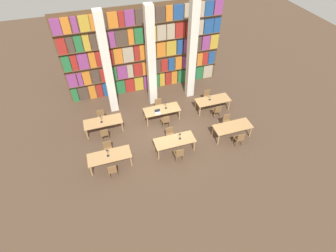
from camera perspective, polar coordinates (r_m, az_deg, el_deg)
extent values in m
plane|color=#4C3828|center=(14.73, -0.15, -1.55)|extent=(40.00, 40.00, 0.00)
cube|color=brown|center=(16.69, -5.12, 16.00)|extent=(9.88, 0.06, 5.50)
cube|color=brown|center=(18.11, -4.58, 8.32)|extent=(9.88, 0.35, 0.03)
cube|color=#236B38|center=(17.60, -19.56, 6.41)|extent=(0.36, 0.20, 0.94)
cube|color=#47382D|center=(17.56, -17.85, 6.80)|extent=(0.60, 0.20, 0.94)
cube|color=orange|center=(17.54, -16.12, 7.18)|extent=(0.42, 0.20, 0.94)
cube|color=maroon|center=(17.54, -14.66, 7.50)|extent=(0.34, 0.20, 0.94)
cube|color=navy|center=(17.54, -12.83, 7.89)|extent=(0.69, 0.20, 0.94)
cube|color=#236B38|center=(17.58, -10.46, 8.38)|extent=(0.66, 0.20, 0.94)
cube|color=maroon|center=(17.65, -8.29, 8.82)|extent=(0.58, 0.20, 0.94)
cube|color=#B7932D|center=(17.72, -6.36, 9.20)|extent=(0.57, 0.20, 0.94)
cube|color=#84387A|center=(17.83, -4.24, 9.60)|extent=(0.66, 0.20, 0.94)
cube|color=#236B38|center=(17.94, -2.56, 9.91)|extent=(0.35, 0.20, 0.94)
cube|color=#B7932D|center=(18.03, -1.34, 10.13)|extent=(0.34, 0.20, 0.94)
cube|color=maroon|center=(18.13, -0.08, 10.35)|extent=(0.36, 0.20, 0.94)
cube|color=orange|center=(18.24, 1.28, 10.58)|extent=(0.40, 0.20, 0.94)
cube|color=#236B38|center=(18.42, 3.06, 10.88)|extent=(0.63, 0.20, 0.94)
cube|color=navy|center=(18.64, 5.06, 11.19)|extent=(0.59, 0.20, 0.94)
cube|color=#236B38|center=(18.84, 6.74, 11.45)|extent=(0.52, 0.20, 0.94)
cube|color=tan|center=(19.08, 8.55, 11.72)|extent=(0.68, 0.20, 0.94)
cube|color=brown|center=(17.50, -4.78, 11.26)|extent=(9.88, 0.35, 0.03)
cube|color=#84387A|center=(17.02, -20.10, 9.29)|extent=(0.54, 0.20, 0.84)
cube|color=#84387A|center=(16.99, -18.58, 9.63)|extent=(0.26, 0.20, 0.84)
cube|color=orange|center=(16.97, -17.26, 9.93)|extent=(0.45, 0.20, 0.84)
cube|color=#47382D|center=(16.96, -15.48, 10.32)|extent=(0.47, 0.20, 0.84)
cube|color=maroon|center=(16.96, -14.03, 10.63)|extent=(0.27, 0.20, 0.84)
cube|color=#236B38|center=(16.98, -12.30, 10.99)|extent=(0.66, 0.20, 0.84)
cube|color=#84387A|center=(17.03, -9.97, 11.46)|extent=(0.61, 0.20, 0.84)
cube|color=tan|center=(17.09, -8.27, 11.79)|extent=(0.35, 0.20, 0.84)
cube|color=maroon|center=(17.16, -6.60, 12.10)|extent=(0.51, 0.20, 0.84)
cube|color=orange|center=(17.22, -5.19, 12.36)|extent=(0.27, 0.20, 0.84)
cube|color=#236B38|center=(17.30, -3.79, 12.60)|extent=(0.43, 0.20, 0.84)
cube|color=#47382D|center=(17.40, -2.36, 12.85)|extent=(0.35, 0.20, 0.84)
cube|color=maroon|center=(17.51, -0.85, 13.10)|extent=(0.42, 0.20, 0.84)
cube|color=navy|center=(17.63, 0.69, 13.34)|extent=(0.42, 0.20, 0.84)
cube|color=orange|center=(17.77, 2.24, 13.57)|extent=(0.45, 0.20, 0.84)
cube|color=#84387A|center=(17.93, 3.82, 13.80)|extent=(0.52, 0.20, 0.84)
cube|color=navy|center=(18.11, 5.45, 14.03)|extent=(0.44, 0.20, 0.84)
cube|color=orange|center=(18.28, 6.83, 14.21)|extent=(0.38, 0.20, 0.84)
cube|color=maroon|center=(18.44, 8.04, 14.37)|extent=(0.39, 0.20, 0.84)
cube|color=navy|center=(18.62, 9.34, 14.52)|extent=(0.45, 0.20, 0.84)
cube|color=brown|center=(16.94, -5.00, 14.40)|extent=(9.88, 0.35, 0.03)
cube|color=#236B38|center=(16.45, -21.25, 12.51)|extent=(0.44, 0.20, 0.93)
cube|color=maroon|center=(16.42, -19.74, 12.86)|extent=(0.34, 0.20, 0.93)
cube|color=#84387A|center=(16.39, -18.00, 13.26)|extent=(0.58, 0.20, 0.93)
cube|color=orange|center=(16.39, -16.14, 13.67)|extent=(0.37, 0.20, 0.93)
cube|color=maroon|center=(16.39, -14.58, 14.00)|extent=(0.46, 0.20, 0.93)
cube|color=maroon|center=(16.41, -12.72, 14.38)|extent=(0.45, 0.20, 0.93)
cube|color=orange|center=(16.45, -10.80, 14.76)|extent=(0.50, 0.20, 0.93)
cube|color=tan|center=(16.52, -8.71, 15.15)|extent=(0.63, 0.20, 0.93)
cube|color=maroon|center=(16.59, -6.86, 15.48)|extent=(0.30, 0.20, 0.93)
cube|color=orange|center=(16.66, -5.40, 15.73)|extent=(0.48, 0.20, 0.93)
cube|color=#B7932D|center=(16.77, -3.61, 16.02)|extent=(0.51, 0.20, 0.93)
cube|color=orange|center=(16.90, -1.56, 16.33)|extent=(0.56, 0.20, 0.93)
cube|color=#B7932D|center=(17.08, 0.65, 16.64)|extent=(0.64, 0.20, 0.93)
cube|color=navy|center=(17.25, 2.54, 16.89)|extent=(0.38, 0.20, 0.93)
cube|color=#84387A|center=(17.38, 3.84, 17.06)|extent=(0.32, 0.20, 0.93)
cube|color=#236B38|center=(17.54, 5.37, 17.24)|extent=(0.51, 0.20, 0.93)
cube|color=#47382D|center=(17.70, 6.73, 17.38)|extent=(0.27, 0.20, 0.93)
cube|color=#84387A|center=(17.88, 8.18, 17.53)|extent=(0.54, 0.20, 0.93)
cube|color=#B7932D|center=(18.12, 9.93, 17.70)|extent=(0.55, 0.20, 0.93)
cube|color=brown|center=(16.43, -5.24, 17.74)|extent=(9.88, 0.35, 0.03)
cube|color=maroon|center=(15.97, -22.19, 15.80)|extent=(0.47, 0.20, 0.89)
cube|color=#47382D|center=(15.93, -20.46, 16.21)|extent=(0.34, 0.20, 0.89)
cube|color=#236B38|center=(15.91, -18.93, 16.56)|extent=(0.40, 0.20, 0.89)
cube|color=#B7932D|center=(15.90, -17.35, 16.92)|extent=(0.35, 0.20, 0.89)
cube|color=#47382D|center=(15.90, -15.88, 17.23)|extent=(0.29, 0.20, 0.89)
cube|color=tan|center=(15.92, -14.09, 17.60)|extent=(0.61, 0.20, 0.89)
cube|color=#84387A|center=(15.95, -12.19, 17.97)|extent=(0.36, 0.20, 0.89)
cube|color=#47382D|center=(16.00, -10.17, 18.35)|extent=(0.69, 0.20, 0.89)
cube|color=orange|center=(16.07, -8.14, 18.70)|extent=(0.32, 0.20, 0.89)
cube|color=#236B38|center=(16.15, -6.40, 18.98)|extent=(0.51, 0.20, 0.89)
cube|color=#B7932D|center=(16.24, -4.75, 19.24)|extent=(0.26, 0.20, 0.89)
cube|color=#B7932D|center=(16.32, -3.41, 19.43)|extent=(0.41, 0.20, 0.89)
cube|color=tan|center=(16.45, -1.47, 19.69)|extent=(0.56, 0.20, 0.89)
cube|color=tan|center=(16.60, 0.55, 19.94)|extent=(0.49, 0.20, 0.89)
cube|color=maroon|center=(16.78, 2.60, 20.18)|extent=(0.62, 0.20, 0.89)
cube|color=maroon|center=(16.98, 4.58, 20.38)|extent=(0.42, 0.20, 0.89)
cube|color=tan|center=(17.19, 6.48, 20.55)|extent=(0.69, 0.20, 0.89)
cube|color=navy|center=(17.47, 8.77, 20.72)|extent=(0.61, 0.20, 0.89)
cube|color=navy|center=(17.71, 10.52, 20.84)|extent=(0.45, 0.20, 0.89)
cube|color=brown|center=(15.98, -5.51, 21.28)|extent=(9.88, 0.35, 0.03)
cube|color=#84387A|center=(15.55, -23.24, 19.25)|extent=(0.50, 0.20, 0.84)
cube|color=orange|center=(15.51, -21.40, 19.71)|extent=(0.43, 0.20, 0.84)
cube|color=#84387A|center=(15.49, -19.71, 20.10)|extent=(0.30, 0.20, 0.84)
cube|color=#B7932D|center=(15.48, -17.82, 20.52)|extent=(0.54, 0.20, 0.84)
cube|color=orange|center=(15.49, -15.95, 20.92)|extent=(0.38, 0.20, 0.84)
cube|color=#47382D|center=(15.50, -14.21, 21.27)|extent=(0.45, 0.20, 0.84)
cube|color=orange|center=(15.55, -12.00, 21.68)|extent=(0.54, 0.20, 0.84)
cube|color=maroon|center=(15.60, -10.21, 21.99)|extent=(0.29, 0.20, 0.84)
cube|color=#84387A|center=(15.66, -8.44, 22.28)|extent=(0.52, 0.20, 0.84)
cube|color=#47382D|center=(15.75, -6.33, 22.60)|extent=(0.44, 0.20, 0.84)
cube|color=tan|center=(15.87, -4.13, 22.90)|extent=(0.62, 0.20, 0.84)
cube|color=#47382D|center=(16.02, -1.77, 23.18)|extent=(0.56, 0.20, 0.84)
cube|color=orange|center=(16.17, 0.22, 23.40)|extent=(0.41, 0.20, 0.84)
cube|color=navy|center=(16.33, 2.17, 23.58)|extent=(0.61, 0.20, 0.84)
cube|color=tan|center=(16.52, 4.18, 23.74)|extent=(0.37, 0.20, 0.84)
cube|color=orange|center=(16.66, 5.53, 23.84)|extent=(0.32, 0.20, 0.84)
cube|color=tan|center=(16.82, 7.02, 23.93)|extent=(0.49, 0.20, 0.84)
cube|color=navy|center=(17.04, 8.86, 24.02)|extent=(0.54, 0.20, 0.84)
cube|color=#84387A|center=(17.31, 10.87, 24.10)|extent=(0.54, 0.20, 0.84)
cube|color=silver|center=(14.94, -13.15, 12.56)|extent=(0.46, 0.46, 6.00)
cube|color=silver|center=(15.25, -3.74, 14.31)|extent=(0.46, 0.46, 6.00)
cube|color=silver|center=(15.94, 5.20, 15.61)|extent=(0.46, 0.46, 6.00)
cube|color=tan|center=(13.00, -12.66, -6.34)|extent=(2.09, 0.85, 0.04)
cylinder|color=tan|center=(13.11, -16.36, -9.36)|extent=(0.07, 0.07, 0.70)
cylinder|color=tan|center=(13.08, -8.01, -7.59)|extent=(0.07, 0.07, 0.70)
cylinder|color=tan|center=(13.56, -16.65, -7.10)|extent=(0.07, 0.07, 0.70)
cylinder|color=tan|center=(13.53, -8.62, -5.39)|extent=(0.07, 0.07, 0.70)
cylinder|color=brown|center=(13.09, -12.78, -9.47)|extent=(0.04, 0.04, 0.42)
cylinder|color=brown|center=(13.08, -11.22, -9.14)|extent=(0.04, 0.04, 0.42)
cylinder|color=brown|center=(12.88, -12.55, -10.64)|extent=(0.04, 0.04, 0.42)
cylinder|color=brown|center=(12.87, -10.96, -10.30)|extent=(0.04, 0.04, 0.42)
cube|color=brown|center=(12.80, -12.03, -9.27)|extent=(0.42, 0.40, 0.04)
cube|color=brown|center=(12.50, -12.05, -9.28)|extent=(0.40, 0.03, 0.42)
cylinder|color=brown|center=(13.70, -11.88, -6.08)|extent=(0.04, 0.04, 0.42)
cylinder|color=brown|center=(13.70, -13.36, -6.39)|extent=(0.04, 0.04, 0.42)
cylinder|color=brown|center=(13.92, -12.10, -5.05)|extent=(0.04, 0.04, 0.42)
cylinder|color=brown|center=(13.93, -13.55, -5.36)|extent=(0.04, 0.04, 0.42)
cube|color=brown|center=(13.64, -12.87, -5.09)|extent=(0.42, 0.40, 0.04)
cube|color=brown|center=(13.60, -13.13, -3.88)|extent=(0.40, 0.03, 0.42)
cylinder|color=#232328|center=(12.98, -12.90, -6.33)|extent=(0.14, 0.14, 0.01)
cylinder|color=#232328|center=(12.83, -13.04, -5.76)|extent=(0.02, 0.02, 0.38)
cone|color=#232328|center=(12.66, -13.20, -5.09)|extent=(0.11, 0.11, 0.07)
cube|color=tan|center=(13.36, 1.45, -3.16)|extent=(2.09, 0.85, 0.04)
cylinder|color=tan|center=(13.23, -2.07, -6.22)|extent=(0.07, 0.07, 0.70)
cylinder|color=tan|center=(13.67, 5.73, -4.31)|extent=(0.07, 0.07, 0.70)
cylinder|color=tan|center=(13.67, -2.89, -4.10)|extent=(0.07, 0.07, 0.70)
cylinder|color=tan|center=(14.10, 4.68, -2.32)|extent=(0.07, 0.07, 0.70)
cylinder|color=brown|center=(13.40, 1.32, -6.24)|extent=(0.04, 0.04, 0.42)
cylinder|color=brown|center=(13.49, 2.77, -5.87)|extent=(0.04, 0.04, 0.42)
cylinder|color=brown|center=(13.20, 1.79, -7.31)|extent=(0.04, 0.04, 0.42)
cylinder|color=brown|center=(13.28, 3.27, -6.94)|extent=(0.04, 0.04, 0.42)
cube|color=brown|center=(13.16, 2.32, -5.95)|extent=(0.42, 0.40, 0.04)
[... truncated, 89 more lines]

